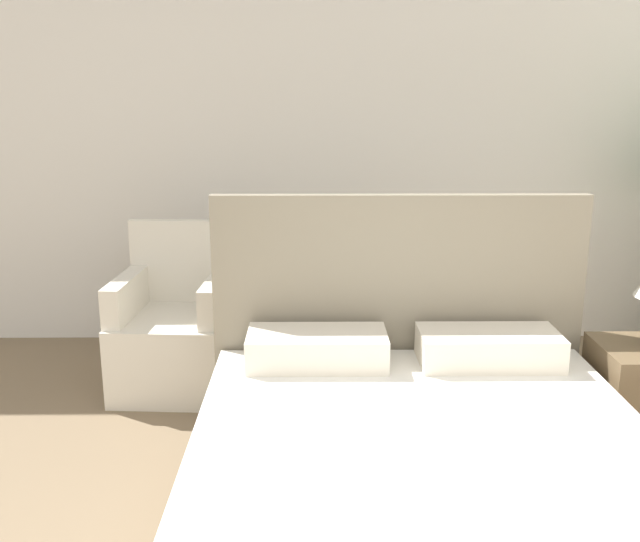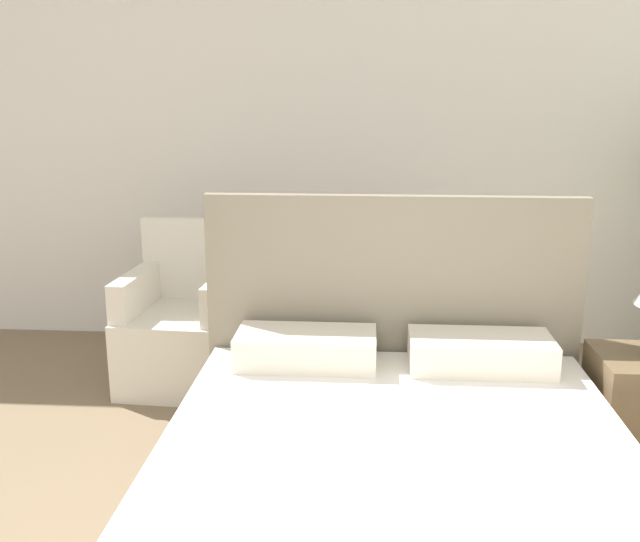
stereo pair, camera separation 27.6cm
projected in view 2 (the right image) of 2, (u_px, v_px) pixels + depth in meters
wall_back at (350, 120)px, 4.52m from camera, size 10.00×0.06×2.90m
bed at (397, 522)px, 2.30m from camera, size 1.66×2.22×1.19m
armchair_near_window_left at (182, 334)px, 4.04m from camera, size 0.64×0.67×0.91m
armchair_near_window_right at (344, 337)px, 3.98m from camera, size 0.68×0.70×0.91m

